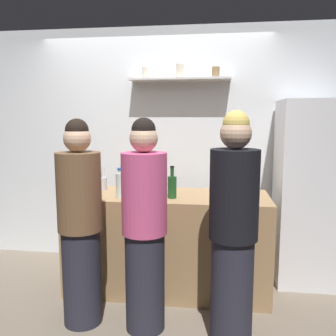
% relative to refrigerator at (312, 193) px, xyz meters
% --- Properties ---
extents(ground_plane, '(5.28, 5.28, 0.00)m').
position_rel_refrigerator_xyz_m(ground_plane, '(-1.62, -0.85, -0.90)').
color(ground_plane, '#726656').
extents(back_wall_assembly, '(4.80, 0.32, 2.60)m').
position_rel_refrigerator_xyz_m(back_wall_assembly, '(-1.62, 0.40, 0.41)').
color(back_wall_assembly, white).
rests_on(back_wall_assembly, ground).
extents(refrigerator, '(0.68, 0.62, 1.79)m').
position_rel_refrigerator_xyz_m(refrigerator, '(0.00, 0.00, 0.00)').
color(refrigerator, white).
rests_on(refrigerator, ground).
extents(counter, '(1.85, 0.71, 0.91)m').
position_rel_refrigerator_xyz_m(counter, '(-1.38, -0.35, -0.44)').
color(counter, '#9E7A51').
rests_on(counter, ground).
extents(baking_pan, '(0.34, 0.24, 0.05)m').
position_rel_refrigerator_xyz_m(baking_pan, '(-0.80, -0.50, 0.04)').
color(baking_pan, gray).
rests_on(baking_pan, counter).
extents(utensil_holder, '(0.11, 0.11, 0.23)m').
position_rel_refrigerator_xyz_m(utensil_holder, '(-2.06, -0.22, 0.08)').
color(utensil_holder, '#B2B2B7').
rests_on(utensil_holder, counter).
extents(wine_bottle_pale_glass, '(0.07, 0.07, 0.31)m').
position_rel_refrigerator_xyz_m(wine_bottle_pale_glass, '(-1.56, -0.41, 0.14)').
color(wine_bottle_pale_glass, '#B2BFB2').
rests_on(wine_bottle_pale_glass, counter).
extents(wine_bottle_green_glass, '(0.08, 0.08, 0.29)m').
position_rel_refrigerator_xyz_m(wine_bottle_green_glass, '(-1.32, -0.49, 0.13)').
color(wine_bottle_green_glass, '#19471E').
rests_on(wine_bottle_green_glass, counter).
extents(water_bottle_plastic, '(0.09, 0.09, 0.26)m').
position_rel_refrigerator_xyz_m(water_bottle_plastic, '(-1.78, -0.51, 0.14)').
color(water_bottle_plastic, silver).
rests_on(water_bottle_plastic, counter).
extents(person_pink_top, '(0.34, 0.34, 1.63)m').
position_rel_refrigerator_xyz_m(person_pink_top, '(-1.46, -1.03, -0.10)').
color(person_pink_top, '#262633').
rests_on(person_pink_top, ground).
extents(person_blonde, '(0.34, 0.34, 1.67)m').
position_rel_refrigerator_xyz_m(person_blonde, '(-0.81, -1.13, -0.07)').
color(person_blonde, '#262633').
rests_on(person_blonde, ground).
extents(person_brown_jacket, '(0.34, 0.34, 1.62)m').
position_rel_refrigerator_xyz_m(person_brown_jacket, '(-1.97, -1.02, -0.10)').
color(person_brown_jacket, '#262633').
rests_on(person_brown_jacket, ground).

